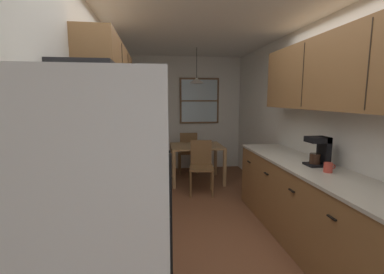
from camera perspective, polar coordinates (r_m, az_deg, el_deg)
name	(u,v)px	position (r m, az deg, el deg)	size (l,w,h in m)	color
ground_plane	(205,216)	(3.85, 2.82, -16.65)	(12.00, 12.00, 0.00)	brown
wall_left	(100,126)	(3.51, -19.24, 2.17)	(0.10, 9.00, 2.55)	silver
wall_right	(301,124)	(3.99, 22.42, 2.68)	(0.10, 9.00, 2.55)	silver
wall_back	(184,114)	(6.12, -1.74, 5.05)	(4.40, 0.10, 2.55)	silver
ceiling_slab	(207,20)	(3.62, 3.14, 23.81)	(4.40, 9.00, 0.08)	white
refrigerator	(97,254)	(1.50, -19.80, -22.58)	(0.71, 0.79, 1.73)	white
stove_range	(114,248)	(2.31, -16.34, -21.91)	(0.66, 0.61, 1.10)	black
microwave_over_range	(91,88)	(2.03, -20.99, 9.86)	(0.39, 0.60, 0.33)	black
counter_left	(129,195)	(3.41, -13.45, -12.03)	(0.64, 1.80, 0.90)	olive
upper_cabinets_left	(111,76)	(3.18, -17.00, 12.49)	(0.33, 1.88, 0.64)	olive
counter_right	(318,212)	(3.15, 25.53, -14.40)	(0.64, 3.12, 0.90)	olive
upper_cabinets_right	(346,71)	(2.97, 30.13, 12.16)	(0.33, 2.80, 0.76)	olive
dining_table	(196,151)	(5.16, 0.97, -2.97)	(0.99, 0.81, 0.72)	#A87F51
dining_chair_near	(201,164)	(4.59, 1.99, -5.84)	(0.45, 0.45, 0.90)	brown
dining_chair_far	(188,151)	(5.76, -0.85, -2.92)	(0.41, 0.41, 0.90)	brown
pendant_light	(197,80)	(5.07, 1.01, 12.08)	(0.27, 0.27, 0.65)	black
back_window	(199,101)	(6.08, 1.59, 7.78)	(0.90, 0.05, 1.03)	brown
trash_bin	(154,176)	(4.62, -8.18, -8.33)	(0.32, 0.32, 0.61)	silver
storage_canister	(118,167)	(2.50, -15.58, -6.30)	(0.11, 0.11, 0.21)	#D84C19
dish_towel	(160,232)	(2.41, -6.92, -19.55)	(0.02, 0.16, 0.24)	silver
coffee_maker	(320,151)	(3.17, 25.77, -2.65)	(0.22, 0.18, 0.32)	black
mug_by_coffeemaker	(328,167)	(2.95, 27.26, -5.84)	(0.12, 0.08, 0.10)	#BF3F33
table_serving_bowl	(196,143)	(5.18, 0.93, -1.38)	(0.19, 0.19, 0.06)	#4C7299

